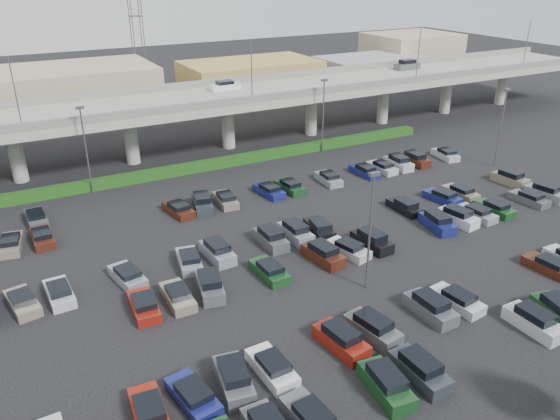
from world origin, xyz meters
name	(u,v)px	position (x,y,z in m)	size (l,w,h in m)	color
ground	(315,247)	(0.00, 0.00, 0.00)	(280.00, 280.00, 0.00)	black
overpass	(192,104)	(-0.18, 32.01, 6.97)	(150.00, 13.00, 15.80)	gray
hedge	(215,164)	(0.00, 25.00, 0.55)	(66.00, 1.60, 1.10)	#174113
parked_cars	(335,261)	(-0.48, -4.00, 0.63)	(63.03, 41.65, 1.67)	maroon
light_poles	(267,188)	(-4.13, 2.00, 6.24)	(66.90, 48.38, 10.30)	#505055
distant_buildings	(202,81)	(12.38, 61.81, 3.74)	(138.00, 24.00, 9.00)	gray
comm_tower	(135,13)	(4.00, 74.00, 15.61)	(2.40, 2.40, 30.00)	#505055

